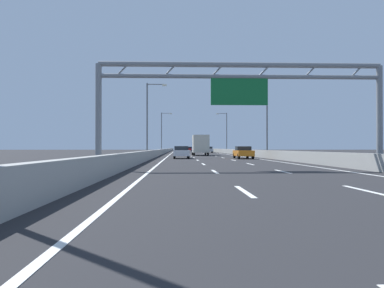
% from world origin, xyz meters
% --- Properties ---
extents(ground_plane, '(260.00, 260.00, 0.00)m').
position_xyz_m(ground_plane, '(0.00, 100.00, 0.00)').
color(ground_plane, '#262628').
extents(lane_dash_left_1, '(0.16, 3.00, 0.01)m').
position_xyz_m(lane_dash_left_1, '(-1.80, 12.50, 0.01)').
color(lane_dash_left_1, white).
rests_on(lane_dash_left_1, ground_plane).
extents(lane_dash_left_2, '(0.16, 3.00, 0.01)m').
position_xyz_m(lane_dash_left_2, '(-1.80, 21.50, 0.01)').
color(lane_dash_left_2, white).
rests_on(lane_dash_left_2, ground_plane).
extents(lane_dash_left_3, '(0.16, 3.00, 0.01)m').
position_xyz_m(lane_dash_left_3, '(-1.80, 30.50, 0.01)').
color(lane_dash_left_3, white).
rests_on(lane_dash_left_3, ground_plane).
extents(lane_dash_left_4, '(0.16, 3.00, 0.01)m').
position_xyz_m(lane_dash_left_4, '(-1.80, 39.50, 0.01)').
color(lane_dash_left_4, white).
rests_on(lane_dash_left_4, ground_plane).
extents(lane_dash_left_5, '(0.16, 3.00, 0.01)m').
position_xyz_m(lane_dash_left_5, '(-1.80, 48.50, 0.01)').
color(lane_dash_left_5, white).
rests_on(lane_dash_left_5, ground_plane).
extents(lane_dash_left_6, '(0.16, 3.00, 0.01)m').
position_xyz_m(lane_dash_left_6, '(-1.80, 57.50, 0.01)').
color(lane_dash_left_6, white).
rests_on(lane_dash_left_6, ground_plane).
extents(lane_dash_left_7, '(0.16, 3.00, 0.01)m').
position_xyz_m(lane_dash_left_7, '(-1.80, 66.50, 0.01)').
color(lane_dash_left_7, white).
rests_on(lane_dash_left_7, ground_plane).
extents(lane_dash_left_8, '(0.16, 3.00, 0.01)m').
position_xyz_m(lane_dash_left_8, '(-1.80, 75.50, 0.01)').
color(lane_dash_left_8, white).
rests_on(lane_dash_left_8, ground_plane).
extents(lane_dash_left_9, '(0.16, 3.00, 0.01)m').
position_xyz_m(lane_dash_left_9, '(-1.80, 84.50, 0.01)').
color(lane_dash_left_9, white).
rests_on(lane_dash_left_9, ground_plane).
extents(lane_dash_left_10, '(0.16, 3.00, 0.01)m').
position_xyz_m(lane_dash_left_10, '(-1.80, 93.50, 0.01)').
color(lane_dash_left_10, white).
rests_on(lane_dash_left_10, ground_plane).
extents(lane_dash_left_11, '(0.16, 3.00, 0.01)m').
position_xyz_m(lane_dash_left_11, '(-1.80, 102.50, 0.01)').
color(lane_dash_left_11, white).
rests_on(lane_dash_left_11, ground_plane).
extents(lane_dash_left_12, '(0.16, 3.00, 0.01)m').
position_xyz_m(lane_dash_left_12, '(-1.80, 111.50, 0.01)').
color(lane_dash_left_12, white).
rests_on(lane_dash_left_12, ground_plane).
extents(lane_dash_left_13, '(0.16, 3.00, 0.01)m').
position_xyz_m(lane_dash_left_13, '(-1.80, 120.50, 0.01)').
color(lane_dash_left_13, white).
rests_on(lane_dash_left_13, ground_plane).
extents(lane_dash_left_14, '(0.16, 3.00, 0.01)m').
position_xyz_m(lane_dash_left_14, '(-1.80, 129.50, 0.01)').
color(lane_dash_left_14, white).
rests_on(lane_dash_left_14, ground_plane).
extents(lane_dash_left_15, '(0.16, 3.00, 0.01)m').
position_xyz_m(lane_dash_left_15, '(-1.80, 138.50, 0.01)').
color(lane_dash_left_15, white).
rests_on(lane_dash_left_15, ground_plane).
extents(lane_dash_left_16, '(0.16, 3.00, 0.01)m').
position_xyz_m(lane_dash_left_16, '(-1.80, 147.50, 0.01)').
color(lane_dash_left_16, white).
rests_on(lane_dash_left_16, ground_plane).
extents(lane_dash_left_17, '(0.16, 3.00, 0.01)m').
position_xyz_m(lane_dash_left_17, '(-1.80, 156.50, 0.01)').
color(lane_dash_left_17, white).
rests_on(lane_dash_left_17, ground_plane).
extents(lane_dash_right_1, '(0.16, 3.00, 0.01)m').
position_xyz_m(lane_dash_right_1, '(1.80, 12.50, 0.01)').
color(lane_dash_right_1, white).
rests_on(lane_dash_right_1, ground_plane).
extents(lane_dash_right_2, '(0.16, 3.00, 0.01)m').
position_xyz_m(lane_dash_right_2, '(1.80, 21.50, 0.01)').
color(lane_dash_right_2, white).
rests_on(lane_dash_right_2, ground_plane).
extents(lane_dash_right_3, '(0.16, 3.00, 0.01)m').
position_xyz_m(lane_dash_right_3, '(1.80, 30.50, 0.01)').
color(lane_dash_right_3, white).
rests_on(lane_dash_right_3, ground_plane).
extents(lane_dash_right_4, '(0.16, 3.00, 0.01)m').
position_xyz_m(lane_dash_right_4, '(1.80, 39.50, 0.01)').
color(lane_dash_right_4, white).
rests_on(lane_dash_right_4, ground_plane).
extents(lane_dash_right_5, '(0.16, 3.00, 0.01)m').
position_xyz_m(lane_dash_right_5, '(1.80, 48.50, 0.01)').
color(lane_dash_right_5, white).
rests_on(lane_dash_right_5, ground_plane).
extents(lane_dash_right_6, '(0.16, 3.00, 0.01)m').
position_xyz_m(lane_dash_right_6, '(1.80, 57.50, 0.01)').
color(lane_dash_right_6, white).
rests_on(lane_dash_right_6, ground_plane).
extents(lane_dash_right_7, '(0.16, 3.00, 0.01)m').
position_xyz_m(lane_dash_right_7, '(1.80, 66.50, 0.01)').
color(lane_dash_right_7, white).
rests_on(lane_dash_right_7, ground_plane).
extents(lane_dash_right_8, '(0.16, 3.00, 0.01)m').
position_xyz_m(lane_dash_right_8, '(1.80, 75.50, 0.01)').
color(lane_dash_right_8, white).
rests_on(lane_dash_right_8, ground_plane).
extents(lane_dash_right_9, '(0.16, 3.00, 0.01)m').
position_xyz_m(lane_dash_right_9, '(1.80, 84.50, 0.01)').
color(lane_dash_right_9, white).
rests_on(lane_dash_right_9, ground_plane).
extents(lane_dash_right_10, '(0.16, 3.00, 0.01)m').
position_xyz_m(lane_dash_right_10, '(1.80, 93.50, 0.01)').
color(lane_dash_right_10, white).
rests_on(lane_dash_right_10, ground_plane).
extents(lane_dash_right_11, '(0.16, 3.00, 0.01)m').
position_xyz_m(lane_dash_right_11, '(1.80, 102.50, 0.01)').
color(lane_dash_right_11, white).
rests_on(lane_dash_right_11, ground_plane).
extents(lane_dash_right_12, '(0.16, 3.00, 0.01)m').
position_xyz_m(lane_dash_right_12, '(1.80, 111.50, 0.01)').
color(lane_dash_right_12, white).
rests_on(lane_dash_right_12, ground_plane).
extents(lane_dash_right_13, '(0.16, 3.00, 0.01)m').
position_xyz_m(lane_dash_right_13, '(1.80, 120.50, 0.01)').
color(lane_dash_right_13, white).
rests_on(lane_dash_right_13, ground_plane).
extents(lane_dash_right_14, '(0.16, 3.00, 0.01)m').
position_xyz_m(lane_dash_right_14, '(1.80, 129.50, 0.01)').
color(lane_dash_right_14, white).
rests_on(lane_dash_right_14, ground_plane).
extents(lane_dash_right_15, '(0.16, 3.00, 0.01)m').
position_xyz_m(lane_dash_right_15, '(1.80, 138.50, 0.01)').
color(lane_dash_right_15, white).
rests_on(lane_dash_right_15, ground_plane).
extents(lane_dash_right_16, '(0.16, 3.00, 0.01)m').
position_xyz_m(lane_dash_right_16, '(1.80, 147.50, 0.01)').
color(lane_dash_right_16, white).
rests_on(lane_dash_right_16, ground_plane).
extents(lane_dash_right_17, '(0.16, 3.00, 0.01)m').
position_xyz_m(lane_dash_right_17, '(1.80, 156.50, 0.01)').
color(lane_dash_right_17, white).
rests_on(lane_dash_right_17, ground_plane).
extents(edge_line_left, '(0.16, 176.00, 0.01)m').
position_xyz_m(edge_line_left, '(-5.25, 88.00, 0.01)').
color(edge_line_left, white).
rests_on(edge_line_left, ground_plane).
extents(edge_line_right, '(0.16, 176.00, 0.01)m').
position_xyz_m(edge_line_right, '(5.25, 88.00, 0.01)').
color(edge_line_right, white).
rests_on(edge_line_right, ground_plane).
extents(barrier_left, '(0.45, 220.00, 0.95)m').
position_xyz_m(barrier_left, '(-6.90, 110.00, 0.47)').
color(barrier_left, '#9E9E99').
rests_on(barrier_left, ground_plane).
extents(barrier_right, '(0.45, 220.00, 0.95)m').
position_xyz_m(barrier_right, '(6.90, 110.00, 0.47)').
color(barrier_right, '#9E9E99').
rests_on(barrier_right, ground_plane).
extents(sign_gantry, '(17.16, 0.36, 6.36)m').
position_xyz_m(sign_gantry, '(-0.01, 24.04, 4.87)').
color(sign_gantry, gray).
rests_on(sign_gantry, ground_plane).
extents(streetlamp_left_mid, '(2.58, 0.28, 9.50)m').
position_xyz_m(streetlamp_left_mid, '(-7.47, 50.19, 5.40)').
color(streetlamp_left_mid, slate).
rests_on(streetlamp_left_mid, ground_plane).
extents(streetlamp_right_mid, '(2.58, 0.28, 9.50)m').
position_xyz_m(streetlamp_right_mid, '(7.47, 50.19, 5.40)').
color(streetlamp_right_mid, slate).
rests_on(streetlamp_right_mid, ground_plane).
extents(streetlamp_left_far, '(2.58, 0.28, 9.50)m').
position_xyz_m(streetlamp_left_far, '(-7.47, 91.23, 5.40)').
color(streetlamp_left_far, slate).
rests_on(streetlamp_left_far, ground_plane).
extents(streetlamp_right_far, '(2.58, 0.28, 9.50)m').
position_xyz_m(streetlamp_right_far, '(7.47, 91.23, 5.40)').
color(streetlamp_right_far, slate).
rests_on(streetlamp_right_far, ground_plane).
extents(red_car, '(1.80, 4.20, 1.54)m').
position_xyz_m(red_car, '(0.05, 130.20, 0.78)').
color(red_car, red).
rests_on(red_car, ground_plane).
extents(green_car, '(1.85, 4.43, 1.44)m').
position_xyz_m(green_car, '(-3.69, 124.79, 0.73)').
color(green_car, '#1E7A38').
rests_on(green_car, ground_plane).
extents(white_car, '(1.81, 4.39, 1.43)m').
position_xyz_m(white_car, '(-3.37, 45.83, 0.75)').
color(white_car, silver).
rests_on(white_car, ground_plane).
extents(silver_car, '(1.88, 4.64, 1.50)m').
position_xyz_m(silver_car, '(3.76, 95.31, 0.78)').
color(silver_car, '#A8ADB2').
rests_on(silver_car, ground_plane).
extents(yellow_car, '(1.81, 4.17, 1.44)m').
position_xyz_m(yellow_car, '(3.62, 108.23, 0.74)').
color(yellow_car, yellow).
rests_on(yellow_car, ground_plane).
extents(orange_car, '(1.78, 4.45, 1.41)m').
position_xyz_m(orange_car, '(3.71, 44.90, 0.73)').
color(orange_car, orange).
rests_on(orange_car, ground_plane).
extents(black_car, '(1.83, 4.35, 1.44)m').
position_xyz_m(black_car, '(-3.47, 85.09, 0.74)').
color(black_car, black).
rests_on(black_car, ground_plane).
extents(box_truck, '(2.46, 7.80, 3.24)m').
position_xyz_m(box_truck, '(-0.19, 63.03, 1.73)').
color(box_truck, '#194799').
rests_on(box_truck, ground_plane).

